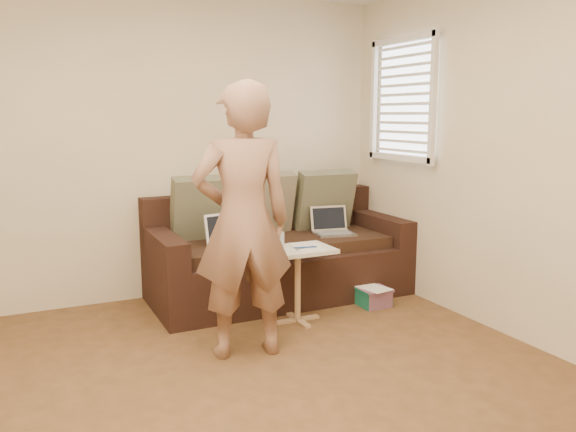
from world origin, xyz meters
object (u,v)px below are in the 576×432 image
object	(u,v)px
person	(243,221)
side_table	(298,285)
striped_box	(373,297)
laptop_silver	(335,235)
laptop_white	(235,247)
drinking_glass	(280,240)
sofa	(280,249)

from	to	relation	value
person	side_table	bearing A→B (deg)	-137.88
side_table	striped_box	xyz separation A→B (m)	(0.73, 0.05, -0.21)
laptop_silver	striped_box	world-z (taller)	laptop_silver
laptop_silver	striped_box	bearing A→B (deg)	-70.77
laptop_white	side_table	xyz separation A→B (m)	(0.33, -0.48, -0.23)
laptop_silver	laptop_white	distance (m)	0.97
laptop_white	drinking_glass	world-z (taller)	drinking_glass
person	side_table	xyz separation A→B (m)	(0.59, 0.40, -0.61)
laptop_white	drinking_glass	bearing A→B (deg)	-76.17
laptop_white	person	world-z (taller)	person
sofa	laptop_silver	bearing A→B (deg)	-8.90
sofa	person	distance (m)	1.34
sofa	drinking_glass	world-z (taller)	sofa
sofa	laptop_white	size ratio (longest dim) A/B	5.98
drinking_glass	sofa	bearing A→B (deg)	65.29
laptop_white	person	size ratio (longest dim) A/B	0.21
person	striped_box	world-z (taller)	person
sofa	laptop_silver	size ratio (longest dim) A/B	6.45
laptop_white	striped_box	world-z (taller)	laptop_white
laptop_white	drinking_glass	distance (m)	0.47
laptop_silver	person	size ratio (longest dim) A/B	0.19
laptop_silver	person	xyz separation A→B (m)	(-1.23, -0.94, 0.37)
sofa	striped_box	bearing A→B (deg)	-44.29
drinking_glass	laptop_white	bearing A→B (deg)	117.42
sofa	laptop_silver	world-z (taller)	sofa
laptop_white	drinking_glass	xyz separation A→B (m)	(0.21, -0.41, 0.12)
laptop_white	side_table	world-z (taller)	laptop_white
sofa	side_table	distance (m)	0.65
person	sofa	bearing A→B (deg)	-117.20
laptop_silver	person	bearing A→B (deg)	-133.45
laptop_silver	sofa	bearing A→B (deg)	-179.78
side_table	person	bearing A→B (deg)	-146.27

